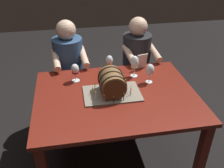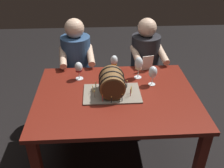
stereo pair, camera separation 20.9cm
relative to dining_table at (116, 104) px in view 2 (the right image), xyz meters
The scene contains 10 objects.
ground_plane 0.65m from the dining_table, ahead, with size 8.00×8.00×0.00m, color black.
dining_table is the anchor object (origin of this frame).
barrel_cake 0.21m from the dining_table, 161.37° to the left, with size 0.48×0.31×0.23m.
wine_glass_red 0.49m from the dining_table, 138.11° to the left, with size 0.07×0.07×0.17m.
wine_glass_amber 0.46m from the dining_table, 88.58° to the left, with size 0.07×0.07×0.18m.
wine_glass_empty 0.43m from the dining_table, 23.73° to the left, with size 0.08×0.08×0.18m.
wine_glass_white 0.44m from the dining_table, 51.05° to the left, with size 0.08×0.08×0.21m.
menu_card 0.57m from the dining_table, 50.97° to the left, with size 0.11×0.01×0.16m, color silver.
person_seated_left 0.83m from the dining_table, 117.08° to the left, with size 0.38×0.48×1.19m.
person_seated_right 0.83m from the dining_table, 62.87° to the left, with size 0.38×0.48×1.18m.
Camera 2 is at (-0.14, -1.77, 1.94)m, focal length 40.39 mm.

